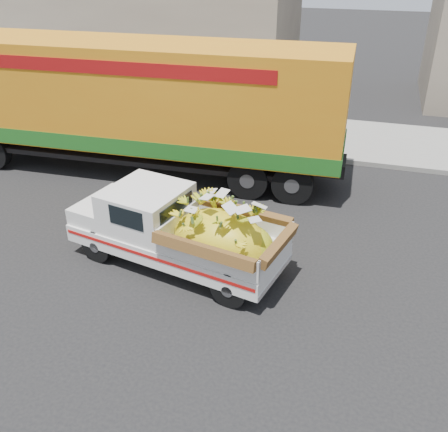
% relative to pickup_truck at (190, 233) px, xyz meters
% --- Properties ---
extents(ground, '(100.00, 100.00, 0.00)m').
position_rel_pickup_truck_xyz_m(ground, '(-1.80, 0.18, -0.87)').
color(ground, black).
rests_on(ground, ground).
extents(curb, '(60.00, 0.25, 0.15)m').
position_rel_pickup_truck_xyz_m(curb, '(-1.80, 6.95, -0.80)').
color(curb, gray).
rests_on(curb, ground).
extents(sidewalk, '(60.00, 4.00, 0.14)m').
position_rel_pickup_truck_xyz_m(sidewalk, '(-1.80, 9.05, -0.80)').
color(sidewalk, gray).
rests_on(sidewalk, ground).
extents(building_left, '(18.00, 6.00, 5.00)m').
position_rel_pickup_truck_xyz_m(building_left, '(-9.80, 14.95, 1.63)').
color(building_left, gray).
rests_on(building_left, ground).
extents(pickup_truck, '(4.88, 2.58, 1.63)m').
position_rel_pickup_truck_xyz_m(pickup_truck, '(0.00, 0.00, 0.00)').
color(pickup_truck, black).
rests_on(pickup_truck, ground).
extents(semi_trailer, '(12.03, 2.97, 3.80)m').
position_rel_pickup_truck_xyz_m(semi_trailer, '(-3.21, 4.50, 1.25)').
color(semi_trailer, black).
rests_on(semi_trailer, ground).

